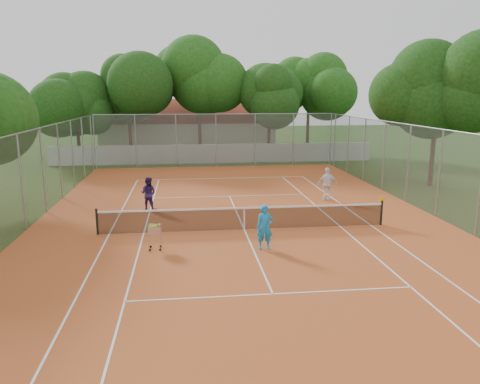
{
  "coord_description": "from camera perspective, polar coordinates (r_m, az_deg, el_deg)",
  "views": [
    {
      "loc": [
        -2.38,
        -18.54,
        5.63
      ],
      "look_at": [
        0.0,
        1.5,
        1.3
      ],
      "focal_mm": 35.0,
      "sensor_mm": 36.0,
      "label": 1
    }
  ],
  "objects": [
    {
      "name": "clubhouse",
      "position": [
        47.67,
        -6.36,
        7.91
      ],
      "size": [
        16.4,
        9.0,
        4.4
      ],
      "primitive_type": "cube",
      "color": "beige",
      "rests_on": "ground"
    },
    {
      "name": "court_lines",
      "position": [
        19.52,
        0.52,
        -4.59
      ],
      "size": [
        10.98,
        23.78,
        0.01
      ],
      "primitive_type": "cube",
      "color": "white",
      "rests_on": "court_pad"
    },
    {
      "name": "tropical_trees",
      "position": [
        40.62,
        -3.48,
        11.2
      ],
      "size": [
        29.0,
        19.0,
        10.0
      ],
      "primitive_type": "cube",
      "color": "#11340D",
      "rests_on": "ground"
    },
    {
      "name": "ground",
      "position": [
        19.52,
        0.52,
        -4.65
      ],
      "size": [
        120.0,
        120.0,
        0.0
      ],
      "primitive_type": "plane",
      "color": "#1D3A10",
      "rests_on": "ground"
    },
    {
      "name": "perimeter_fence",
      "position": [
        19.04,
        0.53,
        1.12
      ],
      "size": [
        18.0,
        34.0,
        4.0
      ],
      "primitive_type": "cube",
      "color": "slate",
      "rests_on": "ground"
    },
    {
      "name": "tennis_net",
      "position": [
        19.38,
        0.52,
        -3.21
      ],
      "size": [
        11.88,
        0.1,
        0.98
      ],
      "primitive_type": "cube",
      "color": "black",
      "rests_on": "court_pad"
    },
    {
      "name": "player_near",
      "position": [
        16.94,
        3.04,
        -4.32
      ],
      "size": [
        0.63,
        0.45,
        1.65
      ],
      "primitive_type": "imported",
      "rotation": [
        0.0,
        0.0,
        -0.09
      ],
      "color": "#1781C5",
      "rests_on": "court_pad"
    },
    {
      "name": "player_far_right",
      "position": [
        25.01,
        10.6,
        0.97
      ],
      "size": [
        1.04,
        0.47,
        1.74
      ],
      "primitive_type": "imported",
      "rotation": [
        0.0,
        0.0,
        3.09
      ],
      "color": "white",
      "rests_on": "court_pad"
    },
    {
      "name": "boundary_wall",
      "position": [
        37.93,
        -3.13,
        4.7
      ],
      "size": [
        26.0,
        0.3,
        1.5
      ],
      "primitive_type": "cube",
      "color": "silver",
      "rests_on": "ground"
    },
    {
      "name": "court_pad",
      "position": [
        19.52,
        0.52,
        -4.62
      ],
      "size": [
        18.0,
        34.0,
        0.02
      ],
      "primitive_type": "cube",
      "color": "#B85423",
      "rests_on": "ground"
    },
    {
      "name": "player_far_left",
      "position": [
        23.0,
        -11.11,
        -0.18
      ],
      "size": [
        0.94,
        0.84,
        1.61
      ],
      "primitive_type": "imported",
      "rotation": [
        0.0,
        0.0,
        2.8
      ],
      "color": "#291A50",
      "rests_on": "court_pad"
    },
    {
      "name": "ball_hopper",
      "position": [
        17.24,
        -10.33,
        -5.33
      ],
      "size": [
        0.48,
        0.48,
        1.0
      ],
      "primitive_type": "cube",
      "rotation": [
        0.0,
        0.0,
        -0.0
      ],
      "color": "silver",
      "rests_on": "court_pad"
    }
  ]
}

